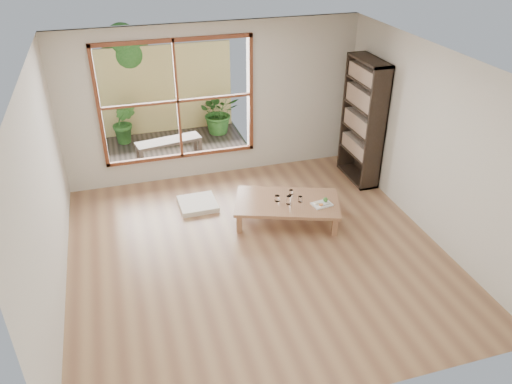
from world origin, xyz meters
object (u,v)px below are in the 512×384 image
low_table (287,203)px  garden_bench (169,143)px  bookshelf (363,122)px  food_tray (323,203)px

low_table → garden_bench: (-1.40, 2.57, 0.05)m
bookshelf → garden_bench: size_ratio=1.68×
low_table → garden_bench: garden_bench is taller
bookshelf → garden_bench: bookshelf is taller
low_table → food_tray: 0.52m
bookshelf → low_table: bearing=-150.1°
food_tray → garden_bench: bearing=115.6°
low_table → food_tray: food_tray is taller
bookshelf → garden_bench: 3.52m
food_tray → low_table: bearing=145.1°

